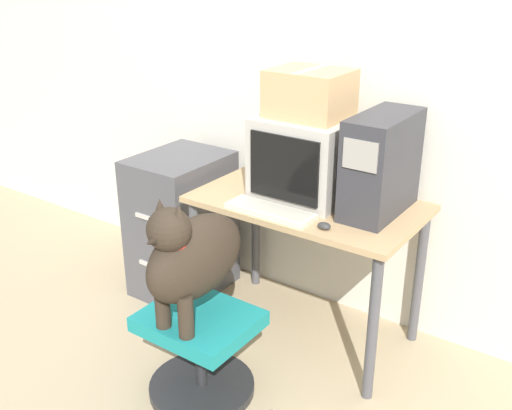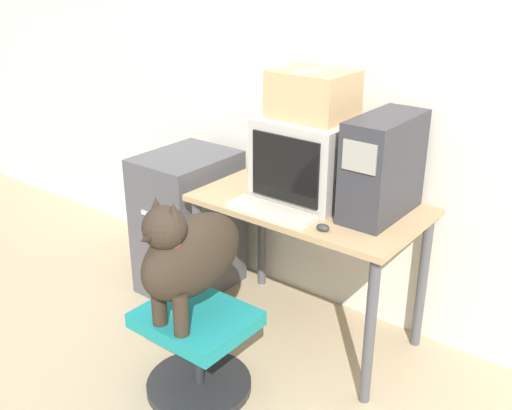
# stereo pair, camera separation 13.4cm
# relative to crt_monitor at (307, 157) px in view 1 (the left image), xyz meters

# --- Properties ---
(ground_plane) EXTENTS (12.00, 12.00, 0.00)m
(ground_plane) POSITION_rel_crt_monitor_xyz_m (0.05, -0.39, -0.98)
(ground_plane) COLOR tan
(wall_back) EXTENTS (8.00, 0.05, 2.60)m
(wall_back) POSITION_rel_crt_monitor_xyz_m (0.05, 0.33, 0.32)
(wall_back) COLOR silver
(wall_back) RESTS_ON ground_plane
(desk) EXTENTS (1.13, 0.66, 0.77)m
(desk) POSITION_rel_crt_monitor_xyz_m (0.05, -0.06, -0.32)
(desk) COLOR tan
(desk) RESTS_ON ground_plane
(crt_monitor) EXTENTS (0.46, 0.44, 0.41)m
(crt_monitor) POSITION_rel_crt_monitor_xyz_m (0.00, 0.00, 0.00)
(crt_monitor) COLOR #B7B2A8
(crt_monitor) RESTS_ON desk
(pc_tower) EXTENTS (0.21, 0.48, 0.47)m
(pc_tower) POSITION_rel_crt_monitor_xyz_m (0.39, 0.01, 0.03)
(pc_tower) COLOR #333338
(pc_tower) RESTS_ON desk
(keyboard) EXTENTS (0.44, 0.14, 0.03)m
(keyboard) POSITION_rel_crt_monitor_xyz_m (-0.02, -0.30, -0.19)
(keyboard) COLOR beige
(keyboard) RESTS_ON desk
(computer_mouse) EXTENTS (0.06, 0.05, 0.03)m
(computer_mouse) POSITION_rel_crt_monitor_xyz_m (0.28, -0.31, -0.19)
(computer_mouse) COLOR #333333
(computer_mouse) RESTS_ON desk
(office_chair) EXTENTS (0.50, 0.50, 0.42)m
(office_chair) POSITION_rel_crt_monitor_xyz_m (-0.10, -0.75, -0.74)
(office_chair) COLOR #262628
(office_chair) RESTS_ON ground_plane
(dog) EXTENTS (0.24, 0.56, 0.60)m
(dog) POSITION_rel_crt_monitor_xyz_m (-0.10, -0.78, -0.25)
(dog) COLOR #33281E
(dog) RESTS_ON office_chair
(filing_cabinet) EXTENTS (0.44, 0.57, 0.85)m
(filing_cabinet) POSITION_rel_crt_monitor_xyz_m (-0.80, -0.08, -0.55)
(filing_cabinet) COLOR #4C4C51
(filing_cabinet) RESTS_ON ground_plane
(cardboard_box) EXTENTS (0.37, 0.31, 0.23)m
(cardboard_box) POSITION_rel_crt_monitor_xyz_m (0.00, 0.00, 0.32)
(cardboard_box) COLOR tan
(cardboard_box) RESTS_ON crt_monitor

